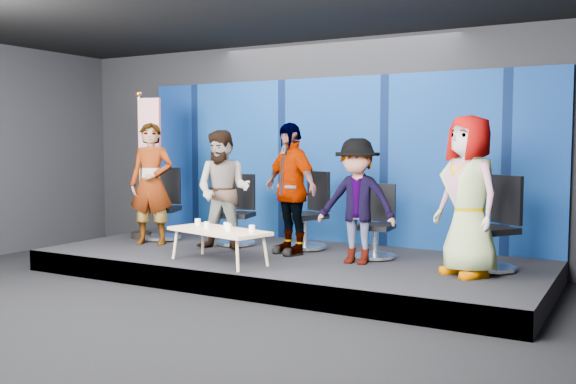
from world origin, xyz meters
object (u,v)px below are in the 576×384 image
object	(u,v)px
chair_a	(163,216)
coffee_table	(219,232)
mug_d	(228,227)
mug_e	(252,229)
panelist_d	(357,201)
chair_e	(493,239)
panelist_c	(290,189)
panelist_e	(468,196)
chair_b	(237,222)
mug_c	(226,226)
panelist_a	(151,184)
flag_stand	(146,161)
panelist_b	(223,190)
chair_c	(308,224)
chair_d	(376,234)
mug_b	(207,225)
mug_a	(198,222)

from	to	relation	value
chair_a	coffee_table	xyz separation A→B (m)	(1.99, -1.22, 0.03)
mug_d	mug_e	distance (m)	0.34
panelist_d	mug_e	world-z (taller)	panelist_d
chair_e	panelist_c	bearing A→B (deg)	-140.80
panelist_e	chair_a	bearing A→B (deg)	-149.97
chair_a	chair_e	bearing A→B (deg)	-20.64
chair_e	mug_e	xyz separation A→B (m)	(-2.72, -1.28, 0.10)
chair_b	mug_c	bearing A→B (deg)	-73.56
panelist_a	panelist_c	world-z (taller)	panelist_a
flag_stand	coffee_table	bearing A→B (deg)	-37.28
panelist_b	chair_e	bearing A→B (deg)	-6.11
chair_a	chair_c	world-z (taller)	chair_a
chair_d	mug_d	size ratio (longest dim) A/B	11.03
panelist_b	chair_c	world-z (taller)	panelist_b
chair_d	mug_b	world-z (taller)	chair_d
mug_b	mug_d	bearing A→B (deg)	-8.48
chair_c	chair_d	size ratio (longest dim) A/B	1.14
mug_e	mug_d	bearing A→B (deg)	-175.94
chair_d	chair_e	size ratio (longest dim) A/B	0.86
panelist_b	chair_d	xyz separation A→B (m)	(2.21, 0.48, -0.55)
panelist_a	panelist_e	bearing A→B (deg)	-20.55
chair_a	panelist_c	distance (m)	2.55
chair_a	flag_stand	distance (m)	0.94
panelist_d	panelist_c	bearing A→B (deg)	166.38
panelist_d	flag_stand	world-z (taller)	flag_stand
panelist_d	chair_b	bearing A→B (deg)	163.62
panelist_b	chair_d	bearing A→B (deg)	0.33
panelist_d	mug_c	world-z (taller)	panelist_d
panelist_b	flag_stand	distance (m)	1.81
mug_a	panelist_c	bearing A→B (deg)	40.90
mug_a	mug_b	xyz separation A→B (m)	(0.30, -0.20, -0.00)
panelist_c	mug_a	world-z (taller)	panelist_c
chair_d	mug_a	size ratio (longest dim) A/B	11.11
chair_c	chair_d	xyz separation A→B (m)	(1.16, -0.21, -0.05)
panelist_b	mug_c	distance (m)	1.05
chair_b	mug_a	bearing A→B (deg)	-95.39
chair_c	chair_a	bearing A→B (deg)	-148.03
chair_a	mug_b	bearing A→B (deg)	-55.18
chair_c	mug_e	world-z (taller)	chair_c
panelist_a	mug_d	world-z (taller)	panelist_a
chair_d	flag_stand	xyz separation A→B (m)	(-3.94, -0.18, 0.95)
panelist_b	coffee_table	distance (m)	1.11
panelist_d	mug_a	distance (m)	2.21
coffee_table	chair_c	bearing A→B (deg)	71.52
chair_b	mug_d	size ratio (longest dim) A/B	11.86
chair_e	coffee_table	world-z (taller)	chair_e
chair_c	mug_d	size ratio (longest dim) A/B	12.54
mug_a	mug_e	size ratio (longest dim) A/B	0.98
mug_a	chair_a	bearing A→B (deg)	145.47
panelist_b	chair_c	xyz separation A→B (m)	(1.04, 0.69, -0.50)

